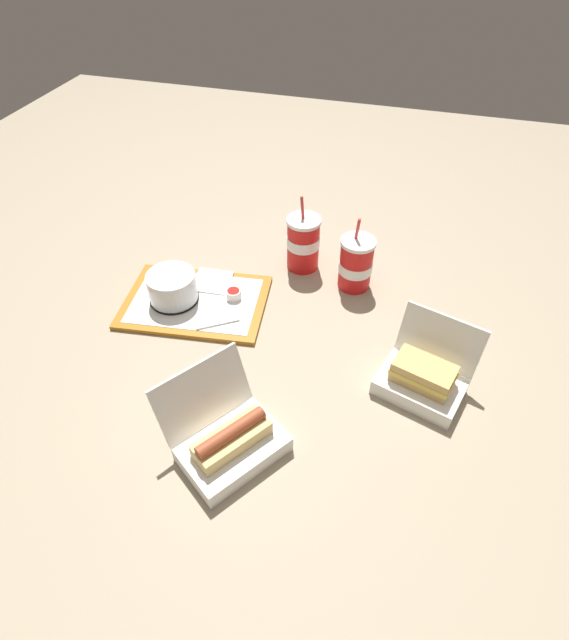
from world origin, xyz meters
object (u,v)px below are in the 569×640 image
object	(u,v)px
ketchup_cup	(234,294)
soda_cup_corner	(356,264)
food_tray	(195,302)
plastic_fork	(218,323)
clamshell_hotdog_corner	(229,439)
soda_cup_left	(303,243)
cake_container	(173,288)
clamshell_sandwich_center	(423,377)

from	to	relation	value
ketchup_cup	soda_cup_corner	distance (m)	0.34
food_tray	plastic_fork	size ratio (longest dim) A/B	3.64
ketchup_cup	plastic_fork	distance (m)	0.11
clamshell_hotdog_corner	soda_cup_corner	size ratio (longest dim) A/B	1.30
soda_cup_left	clamshell_hotdog_corner	bearing A→B (deg)	91.19
cake_container	soda_cup_corner	xyz separation A→B (m)	(-0.44, -0.20, 0.02)
plastic_fork	clamshell_sandwich_center	size ratio (longest dim) A/B	0.50
food_tray	cake_container	world-z (taller)	cake_container
ketchup_cup	cake_container	bearing A→B (deg)	17.88
plastic_fork	clamshell_sandwich_center	distance (m)	0.51
plastic_fork	clamshell_hotdog_corner	distance (m)	0.36
clamshell_hotdog_corner	soda_cup_left	size ratio (longest dim) A/B	1.24
clamshell_hotdog_corner	cake_container	bearing A→B (deg)	-51.97
cake_container	ketchup_cup	distance (m)	0.16
clamshell_hotdog_corner	clamshell_sandwich_center	world-z (taller)	clamshell_hotdog_corner
clamshell_sandwich_center	ketchup_cup	bearing A→B (deg)	-18.47
food_tray	ketchup_cup	distance (m)	0.10
clamshell_sandwich_center	soda_cup_left	distance (m)	0.52
cake_container	ketchup_cup	xyz separation A→B (m)	(-0.15, -0.05, -0.02)
ketchup_cup	clamshell_sandwich_center	distance (m)	0.53
clamshell_hotdog_corner	soda_cup_left	xyz separation A→B (m)	(0.01, -0.63, 0.04)
ketchup_cup	plastic_fork	bearing A→B (deg)	87.87
clamshell_sandwich_center	soda_cup_corner	size ratio (longest dim) A/B	1.06
food_tray	cake_container	xyz separation A→B (m)	(0.05, 0.01, 0.04)
food_tray	clamshell_hotdog_corner	world-z (taller)	clamshell_hotdog_corner
food_tray	plastic_fork	world-z (taller)	plastic_fork
clamshell_hotdog_corner	clamshell_sandwich_center	xyz separation A→B (m)	(-0.35, -0.26, 0.00)
soda_cup_left	soda_cup_corner	bearing A→B (deg)	163.86
soda_cup_left	ketchup_cup	bearing A→B (deg)	55.92
cake_container	soda_cup_left	bearing A→B (deg)	-138.83
cake_container	soda_cup_left	size ratio (longest dim) A/B	0.59
ketchup_cup	clamshell_hotdog_corner	size ratio (longest dim) A/B	0.15
plastic_fork	soda_cup_left	size ratio (longest dim) A/B	0.51
cake_container	clamshell_hotdog_corner	size ratio (longest dim) A/B	0.48
food_tray	clamshell_hotdog_corner	distance (m)	0.46
cake_container	ketchup_cup	size ratio (longest dim) A/B	3.23
clamshell_sandwich_center	soda_cup_corner	bearing A→B (deg)	-57.23
plastic_fork	cake_container	bearing A→B (deg)	-55.32
food_tray	soda_cup_corner	xyz separation A→B (m)	(-0.39, -0.19, 0.07)
plastic_fork	soda_cup_corner	world-z (taller)	soda_cup_corner
soda_cup_corner	soda_cup_left	world-z (taller)	soda_cup_left
soda_cup_corner	food_tray	bearing A→B (deg)	26.36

